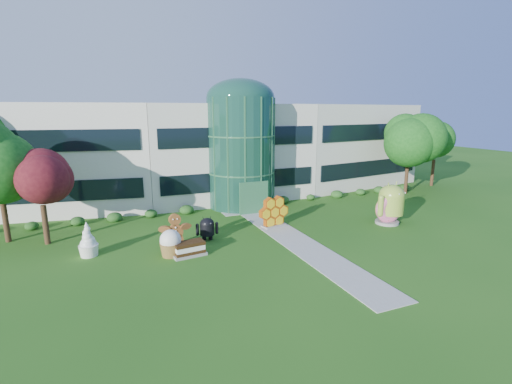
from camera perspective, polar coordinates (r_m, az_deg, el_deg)
name	(u,v)px	position (r m, az deg, el deg)	size (l,w,h in m)	color
ground	(307,248)	(24.35, 7.88, -8.60)	(140.00, 140.00, 0.00)	#215114
building	(221,150)	(39.47, -5.42, 6.51)	(46.00, 15.00, 9.30)	beige
atrium	(241,153)	(33.80, -2.34, 5.99)	(6.00, 6.00, 9.80)	#194738
walkway	(292,239)	(25.97, 5.62, -7.14)	(2.40, 20.00, 0.04)	#9E9E93
tree_red	(42,200)	(27.79, -30.01, -1.08)	(4.00, 4.00, 6.00)	#3F0C14
trees_backdrop	(237,160)	(34.82, -2.91, 5.01)	(52.00, 8.00, 8.40)	#124A14
android_green	(391,201)	(30.86, 20.09, -1.24)	(3.18, 2.12, 3.60)	#92B439
android_black	(207,227)	(25.61, -7.54, -5.36)	(1.61, 1.08, 1.83)	black
donut	(388,209)	(30.68, 19.64, -2.49)	(2.26, 1.08, 2.35)	#D5518D
gingerbread	(175,230)	(24.80, -12.32, -5.69)	(2.39, 0.92, 2.20)	brown
ice_cream_sandwich	(189,249)	(23.21, -10.25, -8.59)	(2.01, 1.00, 0.89)	black
honeycomb	(274,213)	(28.18, 2.74, -3.28)	(2.71, 0.97, 2.13)	yellow
froyo	(88,239)	(24.80, -24.46, -6.65)	(1.24, 1.24, 2.12)	white
cupcake	(171,243)	(23.27, -13.00, -7.64)	(1.39, 1.39, 1.67)	white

